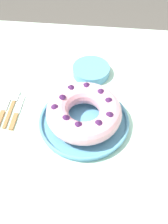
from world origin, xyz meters
The scene contains 9 objects.
ground_plane centered at (0.00, 0.00, 0.00)m, with size 8.00×8.00×0.00m, color #4C4742.
dining_table centered at (0.00, 0.00, 0.66)m, with size 1.33×1.29×0.74m.
serving_dish centered at (-0.02, 0.02, 0.75)m, with size 0.32×0.32×0.03m.
bundt_cake centered at (-0.02, 0.02, 0.81)m, with size 0.26×0.26×0.09m.
fork centered at (-0.30, 0.07, 0.74)m, with size 0.02×0.18×0.01m.
serving_knife centered at (-0.32, 0.04, 0.74)m, with size 0.02×0.19×0.01m.
cake_knife centered at (-0.27, 0.03, 0.74)m, with size 0.02×0.17×0.01m.
side_bowl centered at (-0.02, 0.29, 0.76)m, with size 0.15×0.15×0.04m, color #518EB2.
napkin centered at (0.24, 0.07, 0.74)m, with size 0.12×0.09×0.00m, color white.
Camera 1 is at (0.04, -0.54, 1.49)m, focal length 42.00 mm.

